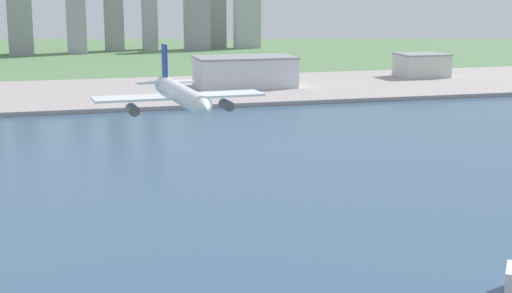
# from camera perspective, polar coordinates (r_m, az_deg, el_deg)

# --- Properties ---
(ground_plane) EXTENTS (2400.00, 2400.00, 0.00)m
(ground_plane) POSITION_cam_1_polar(r_m,az_deg,el_deg) (305.24, -4.94, -0.83)
(ground_plane) COLOR #587E50
(water_bay) EXTENTS (840.00, 360.00, 0.15)m
(water_bay) POSITION_cam_1_polar(r_m,az_deg,el_deg) (248.10, -2.44, -3.71)
(water_bay) COLOR #385675
(water_bay) RESTS_ON ground
(industrial_pier) EXTENTS (840.00, 140.00, 2.50)m
(industrial_pier) POSITION_cam_1_polar(r_m,az_deg,el_deg) (490.51, -8.96, 3.95)
(industrial_pier) COLOR #A19894
(industrial_pier) RESTS_ON ground
(airplane_landing) EXTENTS (38.85, 42.26, 14.17)m
(airplane_landing) POSITION_cam_1_polar(r_m,az_deg,el_deg) (173.40, -5.49, 3.76)
(airplane_landing) COLOR white
(warehouse_main) EXTENTS (63.34, 36.96, 19.56)m
(warehouse_main) POSITION_cam_1_polar(r_m,az_deg,el_deg) (501.91, -0.84, 5.53)
(warehouse_main) COLOR silver
(warehouse_main) RESTS_ON industrial_pier
(warehouse_annex) EXTENTS (33.98, 28.34, 16.62)m
(warehouse_annex) POSITION_cam_1_polar(r_m,az_deg,el_deg) (571.81, 12.08, 5.88)
(warehouse_annex) COLOR silver
(warehouse_annex) RESTS_ON industrial_pier
(distant_skyline) EXTENTS (352.17, 68.42, 158.34)m
(distant_skyline) POSITION_cam_1_polar(r_m,az_deg,el_deg) (815.04, -13.13, 10.35)
(distant_skyline) COLOR #ABB1B7
(distant_skyline) RESTS_ON ground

